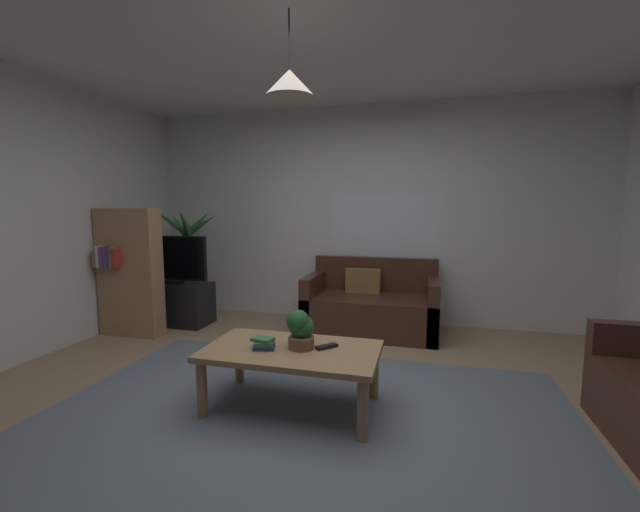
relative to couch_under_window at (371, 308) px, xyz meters
The scene contains 17 objects.
floor 1.97m from the couch_under_window, 95.06° to the right, with size 5.51×4.82×0.02m, color #9E8466.
rug 2.16m from the couch_under_window, 94.59° to the right, with size 3.58×2.65×0.01m, color slate.
wall_back 1.17m from the couch_under_window, 108.94° to the left, with size 5.63×0.06×2.65m, color silver.
ceiling 3.07m from the couch_under_window, 95.06° to the right, with size 5.51×4.82×0.02m, color white.
window_pane 0.97m from the couch_under_window, 78.59° to the left, with size 1.27×0.01×0.91m, color white.
couch_under_window is the anchor object (origin of this frame).
coffee_table 1.93m from the couch_under_window, 99.14° to the right, with size 1.20×0.68×0.43m.
book_on_table_0 2.03m from the couch_under_window, 103.86° to the right, with size 0.15×0.10×0.03m, color #2D4C8C.
book_on_table_1 2.03m from the couch_under_window, 103.71° to the right, with size 0.12×0.12×0.03m, color #387247.
book_on_table_2 2.04m from the couch_under_window, 104.15° to the right, with size 0.14×0.10×0.02m, color #387247.
remote_on_table_0 1.85m from the couch_under_window, 92.20° to the right, with size 0.05×0.16×0.02m, color black.
potted_plant_on_table 1.91m from the couch_under_window, 97.70° to the right, with size 0.20×0.21×0.27m.
tv_stand 2.39m from the couch_under_window, behind, with size 0.90×0.44×0.50m, color black.
tv 2.45m from the couch_under_window, behind, with size 0.94×0.16×0.58m.
potted_palm_corner 2.46m from the couch_under_window, behind, with size 0.89×0.72×1.46m.
bookshelf_corner 2.72m from the couch_under_window, 162.92° to the right, with size 0.70×0.31×1.40m.
pendant_lamp 2.72m from the couch_under_window, 99.14° to the right, with size 0.33×0.33×0.54m.
Camera 1 is at (0.73, -2.49, 1.39)m, focal length 22.34 mm.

